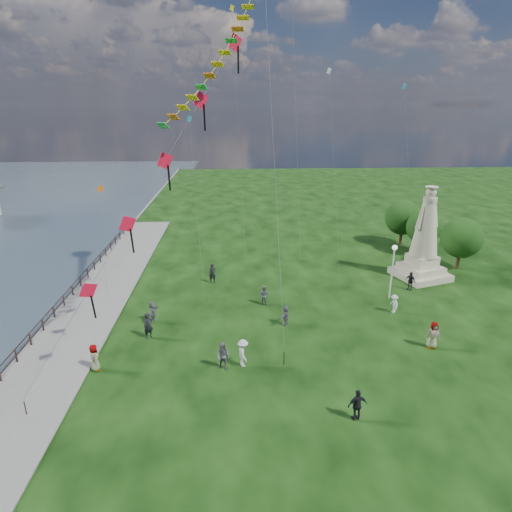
{
  "coord_description": "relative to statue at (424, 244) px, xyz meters",
  "views": [
    {
      "loc": [
        -2.39,
        -19.9,
        15.41
      ],
      "look_at": [
        -1.0,
        8.0,
        5.5
      ],
      "focal_mm": 30.0,
      "sensor_mm": 36.0,
      "label": 1
    }
  ],
  "objects": [
    {
      "name": "person_8",
      "position": [
        -5.1,
        -7.08,
        -2.5
      ],
      "size": [
        0.64,
        1.04,
        1.51
      ],
      "primitive_type": "imported",
      "rotation": [
        0.0,
        0.0,
        -1.43
      ],
      "color": "silver",
      "rests_on": "ground"
    },
    {
      "name": "person_10",
      "position": [
        -26.08,
        -13.75,
        -2.39
      ],
      "size": [
        0.86,
        1.0,
        1.74
      ],
      "primitive_type": "imported",
      "rotation": [
        0.0,
        0.0,
        2.06
      ],
      "color": "#595960",
      "rests_on": "ground"
    },
    {
      "name": "waterfront",
      "position": [
        -30.2,
        -7.76,
        -3.32
      ],
      "size": [
        200.0,
        200.0,
        1.51
      ],
      "color": "#32404B",
      "rests_on": "ground"
    },
    {
      "name": "lamppost",
      "position": [
        -4.48,
        -4.41,
        0.13
      ],
      "size": [
        0.43,
        0.43,
        4.7
      ],
      "color": "silver",
      "rests_on": "ground"
    },
    {
      "name": "tree_row",
      "position": [
        3.09,
        6.27,
        -0.11
      ],
      "size": [
        6.79,
        11.87,
        5.26
      ],
      "color": "#382314",
      "rests_on": "ground"
    },
    {
      "name": "person_4",
      "position": [
        -4.32,
        -12.26,
        -2.31
      ],
      "size": [
        0.94,
        0.59,
        1.9
      ],
      "primitive_type": "imported",
      "rotation": [
        0.0,
        0.0,
        -0.02
      ],
      "color": "#595960",
      "rests_on": "ground"
    },
    {
      "name": "person_3",
      "position": [
        -11.26,
        -18.86,
        -2.36
      ],
      "size": [
        1.13,
        0.72,
        1.78
      ],
      "primitive_type": "imported",
      "rotation": [
        0.0,
        0.0,
        3.33
      ],
      "color": "black",
      "rests_on": "ground"
    },
    {
      "name": "person_7",
      "position": [
        -15.14,
        -5.05,
        -2.46
      ],
      "size": [
        0.91,
        0.79,
        1.6
      ],
      "primitive_type": "imported",
      "rotation": [
        0.0,
        0.0,
        2.65
      ],
      "color": "#595960",
      "rests_on": "ground"
    },
    {
      "name": "person_2",
      "position": [
        -17.02,
        -13.72,
        -2.36
      ],
      "size": [
        0.88,
        1.28,
        1.8
      ],
      "primitive_type": "imported",
      "rotation": [
        0.0,
        0.0,
        1.84
      ],
      "color": "silver",
      "rests_on": "ground"
    },
    {
      "name": "person_0",
      "position": [
        -23.52,
        -9.99,
        -2.33
      ],
      "size": [
        0.81,
        0.76,
        1.86
      ],
      "primitive_type": "imported",
      "rotation": [
        0.0,
        0.0,
        0.64
      ],
      "color": "black",
      "rests_on": "ground"
    },
    {
      "name": "small_kites",
      "position": [
        -14.16,
        5.42,
        11.36
      ],
      "size": [
        28.51,
        16.9,
        26.02
      ],
      "color": "teal",
      "rests_on": "ground"
    },
    {
      "name": "person_1",
      "position": [
        -18.25,
        -14.06,
        -2.35
      ],
      "size": [
        1.04,
        0.89,
        1.82
      ],
      "primitive_type": "imported",
      "rotation": [
        0.0,
        0.0,
        -0.47
      ],
      "color": "#595960",
      "rests_on": "ground"
    },
    {
      "name": "statue",
      "position": [
        0.0,
        0.0,
        0.0
      ],
      "size": [
        5.35,
        5.35,
        8.62
      ],
      "rotation": [
        0.0,
        0.0,
        0.32
      ],
      "color": "beige",
      "rests_on": "ground"
    },
    {
      "name": "person_9",
      "position": [
        -2.12,
        -2.81,
        -2.42
      ],
      "size": [
        0.98,
        1.09,
        1.67
      ],
      "primitive_type": "imported",
      "rotation": [
        0.0,
        0.0,
        -0.94
      ],
      "color": "black",
      "rests_on": "ground"
    },
    {
      "name": "red_kite_train",
      "position": [
        -21.44,
        -12.17,
        8.71
      ],
      "size": [
        11.72,
        9.35,
        19.38
      ],
      "color": "black",
      "rests_on": "ground"
    },
    {
      "name": "person_5",
      "position": [
        -23.63,
        -7.62,
        -2.44
      ],
      "size": [
        0.93,
        1.61,
        1.64
      ],
      "primitive_type": "imported",
      "rotation": [
        0.0,
        0.0,
        1.38
      ],
      "color": "#595960",
      "rests_on": "ground"
    },
    {
      "name": "person_11",
      "position": [
        -13.77,
        -8.6,
        -2.49
      ],
      "size": [
        1.2,
        1.54,
        1.52
      ],
      "primitive_type": "imported",
      "rotation": [
        0.0,
        0.0,
        4.23
      ],
      "color": "#595960",
      "rests_on": "ground"
    },
    {
      "name": "person_6",
      "position": [
        -19.52,
        -0.38,
        -2.35
      ],
      "size": [
        0.67,
        0.45,
        1.82
      ],
      "primitive_type": "imported",
      "rotation": [
        0.0,
        0.0,
        -0.02
      ],
      "color": "black",
      "rests_on": "ground"
    }
  ]
}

